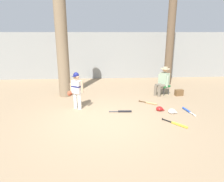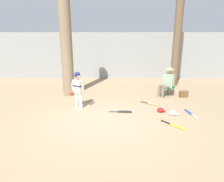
{
  "view_description": "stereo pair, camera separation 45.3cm",
  "coord_description": "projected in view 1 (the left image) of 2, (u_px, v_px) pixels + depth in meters",
  "views": [
    {
      "loc": [
        -0.14,
        -5.63,
        2.59
      ],
      "look_at": [
        0.27,
        0.68,
        0.75
      ],
      "focal_mm": 32.37,
      "sensor_mm": 36.0,
      "label": 1
    },
    {
      "loc": [
        0.32,
        -5.65,
        2.59
      ],
      "look_at": [
        0.27,
        0.68,
        0.75
      ],
      "focal_mm": 32.37,
      "sensor_mm": 36.0,
      "label": 2
    }
  ],
  "objects": [
    {
      "name": "ground_plane",
      "position": [
        104.0,
        121.0,
        6.13
      ],
      "size": [
        60.0,
        60.0,
        0.0
      ],
      "primitive_type": "plane",
      "color": "#937A5B"
    },
    {
      "name": "concrete_back_wall",
      "position": [
        101.0,
        56.0,
        11.65
      ],
      "size": [
        18.0,
        0.36,
        2.61
      ],
      "primitive_type": "cube",
      "color": "gray",
      "rests_on": "ground"
    },
    {
      "name": "handbag_beside_stool",
      "position": [
        179.0,
        93.0,
        8.58
      ],
      "size": [
        0.37,
        0.24,
        0.26
      ],
      "primitive_type": "cube",
      "rotation": [
        0.0,
        0.0,
        0.18
      ],
      "color": "brown",
      "rests_on": "ground"
    },
    {
      "name": "bat_black_composite",
      "position": [
        123.0,
        111.0,
        6.8
      ],
      "size": [
        0.77,
        0.1,
        0.07
      ],
      "color": "black",
      "rests_on": "ground"
    },
    {
      "name": "bat_yellow_trainer",
      "position": [
        178.0,
        124.0,
        5.85
      ],
      "size": [
        0.58,
        0.67,
        0.07
      ],
      "color": "yellow",
      "rests_on": "ground"
    },
    {
      "name": "seated_spectator",
      "position": [
        163.0,
        80.0,
        8.55
      ],
      "size": [
        0.66,
        0.58,
        1.2
      ],
      "color": "#6B6051",
      "rests_on": "ground"
    },
    {
      "name": "folding_stool",
      "position": [
        164.0,
        86.0,
        8.68
      ],
      "size": [
        0.55,
        0.55,
        0.41
      ],
      "color": "#196B2D",
      "rests_on": "ground"
    },
    {
      "name": "bat_blue_youth",
      "position": [
        187.0,
        111.0,
        6.87
      ],
      "size": [
        0.17,
        0.74,
        0.07
      ],
      "color": "#2347AD",
      "rests_on": "ground"
    },
    {
      "name": "batting_helmet_white",
      "position": [
        172.0,
        111.0,
        6.7
      ],
      "size": [
        0.29,
        0.22,
        0.17
      ],
      "color": "silver",
      "rests_on": "ground"
    },
    {
      "name": "tree_behind_spectator",
      "position": [
        170.0,
        41.0,
        9.96
      ],
      "size": [
        0.55,
        0.55,
        4.89
      ],
      "color": "brown",
      "rests_on": "ground"
    },
    {
      "name": "tree_near_player",
      "position": [
        62.0,
        43.0,
        7.98
      ],
      "size": [
        0.74,
        0.74,
        5.12
      ],
      "color": "#7F6B51",
      "rests_on": "ground"
    },
    {
      "name": "bat_wood_tan",
      "position": [
        150.0,
        103.0,
        7.6
      ],
      "size": [
        0.62,
        0.49,
        0.07
      ],
      "color": "tan",
      "rests_on": "ground"
    },
    {
      "name": "young_ballplayer",
      "position": [
        76.0,
        88.0,
        6.92
      ],
      "size": [
        0.61,
        0.37,
        1.31
      ],
      "color": "white",
      "rests_on": "ground"
    },
    {
      "name": "batting_helmet_red",
      "position": [
        160.0,
        109.0,
        6.92
      ],
      "size": [
        0.28,
        0.22,
        0.16
      ],
      "color": "#A81919",
      "rests_on": "ground"
    }
  ]
}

